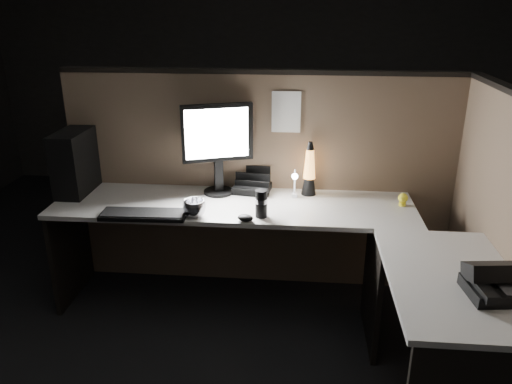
# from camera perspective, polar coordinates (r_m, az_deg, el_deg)

# --- Properties ---
(floor) EXTENTS (6.00, 6.00, 0.00)m
(floor) POSITION_cam_1_polar(r_m,az_deg,el_deg) (3.04, -1.03, -18.71)
(floor) COLOR black
(floor) RESTS_ON ground
(room_shell) EXTENTS (6.00, 6.00, 6.00)m
(room_shell) POSITION_cam_1_polar(r_m,az_deg,el_deg) (2.35, -1.29, 13.18)
(room_shell) COLOR silver
(room_shell) RESTS_ON ground
(partition_back) EXTENTS (2.66, 0.06, 1.50)m
(partition_back) POSITION_cam_1_polar(r_m,az_deg,el_deg) (3.47, 0.54, 0.98)
(partition_back) COLOR brown
(partition_back) RESTS_ON ground
(partition_right) EXTENTS (0.06, 1.66, 1.50)m
(partition_right) POSITION_cam_1_polar(r_m,az_deg,el_deg) (2.90, 26.37, -5.58)
(partition_right) COLOR brown
(partition_right) RESTS_ON ground
(desk) EXTENTS (2.60, 1.60, 0.73)m
(desk) POSITION_cam_1_polar(r_m,az_deg,el_deg) (2.91, 2.97, -6.86)
(desk) COLOR beige
(desk) RESTS_ON ground
(pc_tower) EXTENTS (0.18, 0.40, 0.42)m
(pc_tower) POSITION_cam_1_polar(r_m,az_deg,el_deg) (3.53, -19.93, 3.26)
(pc_tower) COLOR black
(pc_tower) RESTS_ON desk
(monitor) EXTENTS (0.45, 0.21, 0.60)m
(monitor) POSITION_cam_1_polar(r_m,az_deg,el_deg) (3.27, -4.42, 5.92)
(monitor) COLOR black
(monitor) RESTS_ON desk
(keyboard) EXTENTS (0.52, 0.19, 0.02)m
(keyboard) POSITION_cam_1_polar(r_m,az_deg,el_deg) (3.06, -12.71, -2.55)
(keyboard) COLOR black
(keyboard) RESTS_ON desk
(mouse) EXTENTS (0.11, 0.09, 0.04)m
(mouse) POSITION_cam_1_polar(r_m,az_deg,el_deg) (2.93, -1.22, -2.98)
(mouse) COLOR black
(mouse) RESTS_ON desk
(clip_lamp) EXTENTS (0.04, 0.16, 0.20)m
(clip_lamp) POSITION_cam_1_polar(r_m,az_deg,el_deg) (3.21, 4.45, 1.08)
(clip_lamp) COLOR white
(clip_lamp) RESTS_ON desk
(organizer) EXTENTS (0.26, 0.24, 0.18)m
(organizer) POSITION_cam_1_polar(r_m,az_deg,el_deg) (3.38, -0.39, 0.81)
(organizer) COLOR black
(organizer) RESTS_ON desk
(lava_lamp) EXTENTS (0.10, 0.10, 0.36)m
(lava_lamp) POSITION_cam_1_polar(r_m,az_deg,el_deg) (3.30, 6.11, 2.19)
(lava_lamp) COLOR black
(lava_lamp) RESTS_ON desk
(travel_mug) EXTENTS (0.07, 0.07, 0.17)m
(travel_mug) POSITION_cam_1_polar(r_m,az_deg,el_deg) (2.96, 0.61, -1.33)
(travel_mug) COLOR black
(travel_mug) RESTS_ON desk
(steel_mug) EXTENTS (0.16, 0.16, 0.11)m
(steel_mug) POSITION_cam_1_polar(r_m,az_deg,el_deg) (2.99, -7.06, -1.89)
(steel_mug) COLOR #B1B2B8
(steel_mug) RESTS_ON desk
(figurine) EXTENTS (0.06, 0.06, 0.06)m
(figurine) POSITION_cam_1_polar(r_m,az_deg,el_deg) (3.26, 16.45, -0.65)
(figurine) COLOR yellow
(figurine) RESTS_ON desk
(pinned_paper) EXTENTS (0.19, 0.00, 0.27)m
(pinned_paper) POSITION_cam_1_polar(r_m,az_deg,el_deg) (3.29, 3.47, 9.11)
(pinned_paper) COLOR white
(pinned_paper) RESTS_ON partition_back
(desk_phone) EXTENTS (0.28, 0.28, 0.15)m
(desk_phone) POSITION_cam_1_polar(r_m,az_deg,el_deg) (2.46, 25.64, -9.27)
(desk_phone) COLOR black
(desk_phone) RESTS_ON desk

